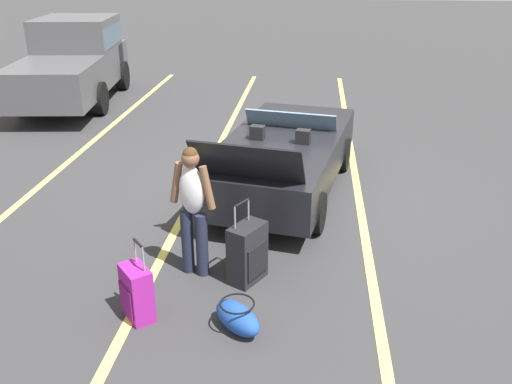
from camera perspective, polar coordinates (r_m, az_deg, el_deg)
The scene contains 10 objects.
ground_plane at distance 9.18m, azimuth 2.71°, elevation 0.12°, with size 80.00×80.00×0.00m, color #333335.
lot_line_near at distance 9.21m, azimuth 10.58°, elevation -0.21°, with size 18.00×0.12×0.01m, color #EAE066.
lot_line_mid at distance 9.36m, azimuth -6.10°, elevation 0.49°, with size 18.00×0.12×0.01m, color #EAE066.
lot_line_far at distance 10.25m, azimuth -21.04°, elevation 1.09°, with size 18.00×0.12×0.01m, color #EAE066.
convertible_car at distance 9.14m, azimuth 3.09°, elevation 4.00°, with size 4.44×2.49×1.50m.
suitcase_large_black at distance 6.59m, azimuth -0.88°, elevation -6.40°, with size 0.56×0.48×1.03m.
suitcase_medium_bright at distance 6.13m, azimuth -12.32°, elevation -10.23°, with size 0.46×0.44×0.92m.
duffel_bag at distance 5.90m, azimuth -1.95°, elevation -12.90°, with size 0.66×0.67×0.34m.
traveler_person at distance 6.52m, azimuth -6.61°, elevation -1.34°, with size 0.30×0.60×1.65m.
parked_pickup_truck_near at distance 15.41m, azimuth -18.41°, elevation 13.01°, with size 5.19×2.54×2.10m.
Camera 1 is at (-8.40, -0.45, 3.68)m, focal length 38.39 mm.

